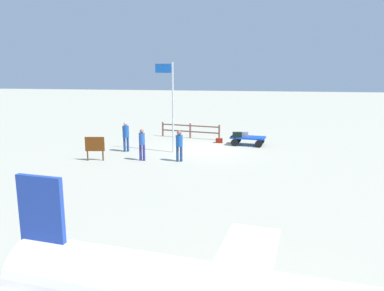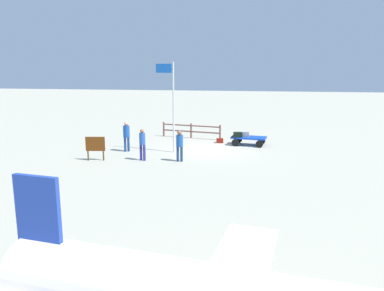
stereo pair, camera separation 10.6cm
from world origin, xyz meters
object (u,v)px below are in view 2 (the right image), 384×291
Objects in this scene: signboard at (95,145)px; worker_lead at (180,143)px; suitcase_grey at (220,141)px; worker_trailing at (142,142)px; flagpole at (171,99)px; suitcase_dark at (245,134)px; worker_supervisor at (126,134)px; luggage_cart at (248,139)px; suitcase_olive at (238,135)px.

worker_lead is at bearing -173.01° from signboard.
suitcase_grey is 6.74m from worker_trailing.
flagpole is 4.04× the size of signboard.
suitcase_dark reaches higher than suitcase_grey.
worker_supervisor is at bearing -27.63° from worker_lead.
luggage_cart is 1.30× the size of worker_supervisor.
worker_lead is (1.60, 5.51, 0.85)m from suitcase_grey.
suitcase_dark is 5.59m from flagpole.
worker_lead reaches higher than signboard.
luggage_cart is at bearing -136.99° from worker_trailing.
worker_lead reaches higher than suitcase_dark.
luggage_cart is 0.36m from suitcase_dark.
signboard is at bearing 35.34° from suitcase_dark.
worker_lead is 4.08m from worker_supervisor.
flagpole is (4.19, 2.80, 2.41)m from suitcase_dark.
suitcase_olive is (0.66, 0.28, 0.29)m from luggage_cart.
flagpole is at bearing -174.27° from worker_supervisor.
worker_supervisor is at bearing 5.73° from flagpole.
flagpole reaches higher than suitcase_dark.
worker_supervisor reaches higher than worker_lead.
signboard is (7.99, 5.56, 0.40)m from luggage_cart.
suitcase_grey is at bearing -145.19° from worker_supervisor.
worker_supervisor reaches higher than luggage_cart.
worker_supervisor reaches higher than suitcase_grey.
luggage_cart is at bearing -157.17° from suitcase_olive.
worker_trailing reaches higher than signboard.
suitcase_grey is 5.80m from worker_lead.
worker_trailing is (3.61, 5.63, 0.85)m from suitcase_grey.
suitcase_grey is 0.09× the size of flagpole.
suitcase_olive is at bearing -145.52° from flagpole.
worker_trailing is at bearing 64.39° from flagpole.
worker_trailing reaches higher than suitcase_grey.
luggage_cart is 9.74m from signboard.
flagpole is (0.92, -2.16, 2.13)m from worker_lead.
suitcase_grey is 0.29× the size of worker_lead.
suitcase_dark reaches higher than suitcase_olive.
suitcase_dark is 1.02× the size of suitcase_grey.
worker_lead is 0.32× the size of flagpole.
suitcase_dark is 0.28× the size of worker_supervisor.
luggage_cart is at bearing -145.16° from signboard.
luggage_cart is 5.90m from flagpole.
flagpole is (3.74, 2.57, 2.41)m from suitcase_olive.
signboard reaches higher than suitcase_grey.
worker_supervisor is at bearing 24.05° from suitcase_dark.
suitcase_dark is at bearing -152.63° from suitcase_olive.
flagpole is (-2.69, -0.27, 2.06)m from worker_supervisor.
suitcase_grey is 0.29× the size of worker_trailing.
worker_trailing is (4.83, 4.85, 0.27)m from suitcase_olive.
suitcase_grey is at bearing -106.16° from worker_lead.
worker_trailing is 0.33× the size of flagpole.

